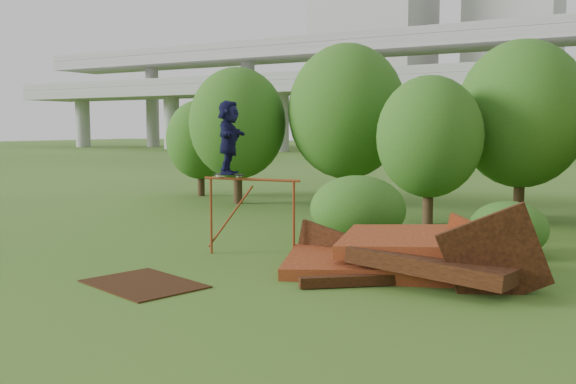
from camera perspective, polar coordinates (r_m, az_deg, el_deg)
The scene contains 15 objects.
ground at distance 12.68m, azimuth -1.47°, elevation -8.19°, with size 240.00×240.00×0.00m, color #2D5116.
scrap_pile at distance 13.41m, azimuth 10.30°, elevation -5.78°, with size 5.71×3.78×2.12m.
grind_rail at distance 15.10m, azimuth -3.29°, elevation -0.85°, with size 2.45×0.40×1.88m.
skateboard at distance 15.30m, azimuth -5.27°, elevation 1.54°, with size 0.76×0.30×0.08m.
skater at distance 15.26m, azimuth -5.30°, elevation 4.86°, with size 1.62×0.51×1.74m, color #111338.
flat_plate at distance 12.95m, azimuth -12.71°, elevation -7.97°, with size 2.27×1.62×0.03m, color black.
tree_0 at distance 25.74m, azimuth -4.52°, elevation 6.10°, with size 3.86×3.86×5.44m.
tree_1 at distance 24.79m, azimuth 5.25°, elevation 7.13°, with size 4.49×4.49×6.24m.
tree_2 at distance 20.56m, azimuth 12.45°, elevation 4.81°, with size 3.32×3.32×4.68m.
tree_3 at distance 23.04m, azimuth 20.07°, elevation 6.52°, with size 4.32×4.32×5.99m.
tree_6 at distance 28.86m, azimuth -7.78°, elevation 4.63°, with size 3.06×3.06×4.28m.
shrub_left at distance 17.19m, azimuth 6.21°, elevation -1.50°, with size 2.59×2.39×1.79m, color #164612.
shrub_right at distance 16.13m, azimuth 18.99°, elevation -3.10°, with size 1.86×1.71×1.32m, color #164612.
building_left at distance 115.36m, azimuth 7.67°, elevation 12.91°, with size 18.00×16.00×35.00m, color #9E9E99.
building_right at distance 115.20m, azimuth 19.37°, elevation 10.89°, with size 14.00×14.00×28.00m, color #9E9E99.
Camera 1 is at (6.51, -10.45, 3.06)m, focal length 40.00 mm.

